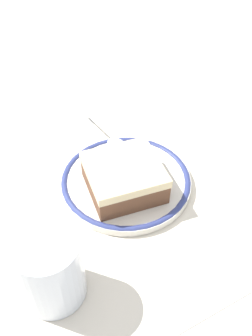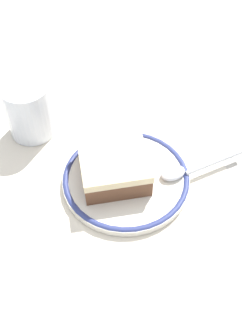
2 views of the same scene
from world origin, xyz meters
name	(u,v)px [view 2 (image 2 of 2)]	position (x,y,z in m)	size (l,w,h in m)	color
ground_plane	(110,199)	(0.00, 0.00, 0.00)	(2.40, 2.40, 0.00)	#B7B2A8
placemat	(110,198)	(0.00, 0.00, 0.00)	(0.56, 0.34, 0.00)	beige
plate	(126,179)	(-0.02, 0.03, 0.01)	(0.17, 0.17, 0.01)	silver
cake_slice	(114,165)	(-0.03, 0.02, 0.03)	(0.10, 0.10, 0.04)	brown
spoon	(185,170)	(0.00, 0.11, 0.02)	(0.03, 0.13, 0.01)	silver
cup	(30,113)	(-0.16, -0.07, 0.04)	(0.07, 0.07, 0.08)	silver
napkin	(239,325)	(0.21, 0.08, 0.00)	(0.13, 0.12, 0.00)	white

